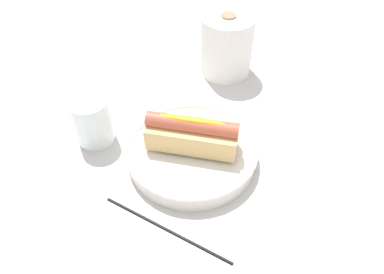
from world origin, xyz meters
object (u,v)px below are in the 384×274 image
(water_glass, at_px, (93,121))
(chopstick_near, at_px, (168,229))
(hotdog_front, at_px, (192,134))
(serving_bowl, at_px, (192,151))
(paper_towel_roll, at_px, (227,45))

(water_glass, relative_size, chopstick_near, 0.41)
(hotdog_front, relative_size, chopstick_near, 0.71)
(hotdog_front, bearing_deg, water_glass, -173.54)
(hotdog_front, xyz_separation_m, chopstick_near, (0.02, -0.14, -0.06))
(serving_bowl, distance_m, hotdog_front, 0.04)
(serving_bowl, xyz_separation_m, chopstick_near, (0.02, -0.14, -0.02))
(serving_bowl, relative_size, chopstick_near, 1.02)
(chopstick_near, bearing_deg, water_glass, 155.87)
(paper_towel_roll, bearing_deg, water_glass, -117.58)
(hotdog_front, height_order, paper_towel_roll, paper_towel_roll)
(serving_bowl, bearing_deg, hotdog_front, 0.00)
(hotdog_front, height_order, water_glass, hotdog_front)
(hotdog_front, xyz_separation_m, water_glass, (-0.18, -0.02, -0.02))
(water_glass, bearing_deg, serving_bowl, 6.46)
(water_glass, distance_m, paper_towel_roll, 0.33)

